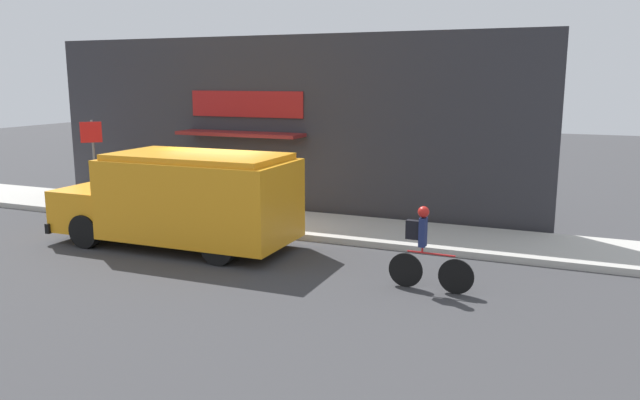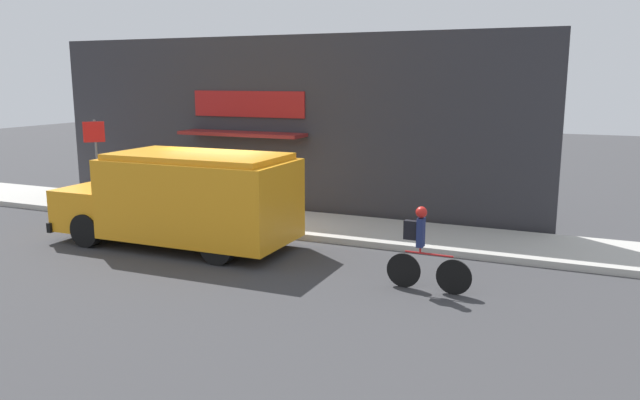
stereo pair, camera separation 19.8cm
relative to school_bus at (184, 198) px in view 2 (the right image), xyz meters
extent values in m
plane|color=#38383A|center=(0.24, 1.61, -1.16)|extent=(70.00, 70.00, 0.00)
cube|color=#ADAAA3|center=(0.24, 2.87, -1.08)|extent=(28.00, 2.52, 0.16)
cube|color=#2D2D33|center=(0.24, 4.40, 1.41)|extent=(15.58, 0.18, 5.15)
cube|color=maroon|center=(-0.72, 4.29, 2.03)|extent=(3.71, 0.05, 0.76)
cube|color=maroon|center=(-0.72, 3.86, 1.19)|extent=(3.90, 0.89, 0.10)
cube|color=orange|center=(0.43, 0.00, 0.03)|extent=(4.39, 2.28, 1.83)
cube|color=orange|center=(-2.50, -0.03, -0.38)|extent=(1.52, 2.07, 1.01)
cube|color=orange|center=(0.43, 0.00, 1.02)|extent=(4.04, 2.09, 0.14)
cube|color=black|center=(-3.21, -0.03, -0.78)|extent=(0.14, 2.19, 0.24)
cube|color=red|center=(-0.78, 1.36, 0.13)|extent=(0.03, 0.44, 0.44)
cylinder|color=black|center=(-2.15, 0.93, -0.76)|extent=(0.80, 0.27, 0.80)
cylinder|color=black|center=(-2.13, -0.98, -0.76)|extent=(0.80, 0.27, 0.80)
cylinder|color=black|center=(1.49, 0.97, -0.76)|extent=(0.80, 0.27, 0.80)
cylinder|color=black|center=(1.51, -0.94, -0.76)|extent=(0.80, 0.27, 0.80)
cylinder|color=black|center=(6.56, -0.81, -0.83)|extent=(0.67, 0.06, 0.67)
cylinder|color=black|center=(5.59, -0.79, -0.83)|extent=(0.67, 0.06, 0.67)
cylinder|color=red|center=(6.07, -0.80, -0.45)|extent=(0.92, 0.06, 0.04)
cylinder|color=red|center=(5.90, -0.79, -0.39)|extent=(0.04, 0.04, 0.12)
cube|color=navy|center=(5.90, -0.79, -0.05)|extent=(0.13, 0.20, 0.55)
sphere|color=red|center=(5.90, -0.79, 0.34)|extent=(0.22, 0.22, 0.22)
cube|color=black|center=(5.71, -0.79, -0.02)|extent=(0.26, 0.15, 0.36)
cylinder|color=slate|center=(-4.67, 2.19, 0.29)|extent=(0.07, 0.07, 2.60)
cube|color=red|center=(-4.67, 2.14, 1.24)|extent=(0.45, 0.45, 0.60)
camera|label=1|loc=(8.55, -11.97, 2.78)|focal=35.00mm
camera|label=2|loc=(8.73, -11.90, 2.78)|focal=35.00mm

